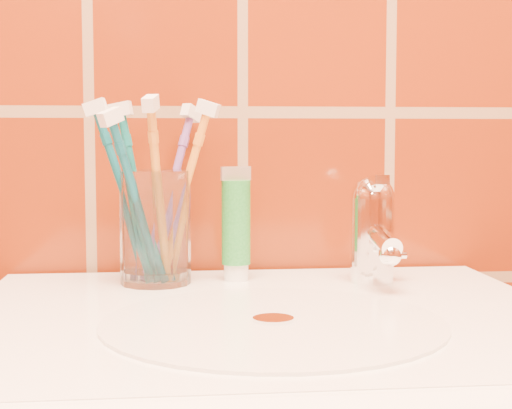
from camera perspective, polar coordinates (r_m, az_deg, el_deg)
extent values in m
cube|color=white|center=(0.76, 0.75, -13.72)|extent=(0.56, 0.46, 0.16)
cylinder|color=silver|center=(0.69, 1.27, -8.54)|extent=(0.30, 0.30, 0.00)
cylinder|color=white|center=(0.68, 1.27, -8.38)|extent=(0.04, 0.04, 0.00)
cylinder|color=white|center=(0.87, -7.34, -1.66)|extent=(0.09, 0.09, 0.13)
cylinder|color=white|center=(0.89, -1.45, -4.93)|extent=(0.03, 0.03, 0.02)
cylinder|color=#1D7A2A|center=(0.88, -1.46, -1.30)|extent=(0.03, 0.03, 0.09)
cube|color=beige|center=(0.88, -1.47, 2.27)|extent=(0.04, 0.00, 0.02)
cylinder|color=white|center=(0.88, 8.45, -2.57)|extent=(0.05, 0.05, 0.09)
sphere|color=white|center=(0.88, 8.49, 0.51)|extent=(0.05, 0.05, 0.05)
cylinder|color=white|center=(0.84, 9.11, -2.40)|extent=(0.02, 0.09, 0.03)
cube|color=white|center=(0.86, 8.71, 1.64)|extent=(0.02, 0.06, 0.01)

